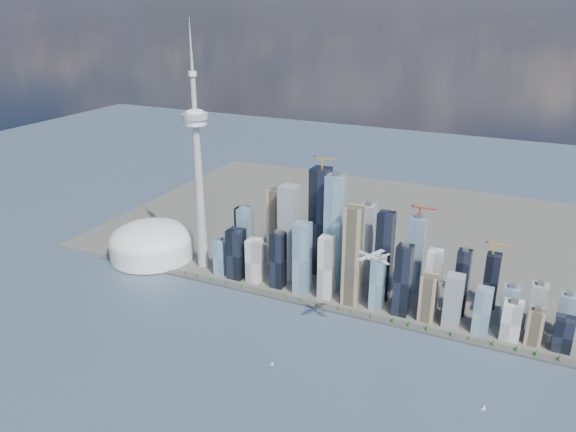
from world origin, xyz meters
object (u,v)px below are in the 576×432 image
at_px(dome_stadium, 152,242).
at_px(needle_tower, 198,170).
at_px(sailboat_west, 272,364).
at_px(airplane, 373,257).
at_px(sailboat_east, 484,408).

bearing_deg(dome_stadium, needle_tower, 4.09).
distance_m(dome_stadium, sailboat_west, 530.78).
height_order(airplane, sailboat_east, airplane).
bearing_deg(sailboat_west, airplane, 15.70).
bearing_deg(needle_tower, dome_stadium, -175.91).
xyz_separation_m(airplane, sailboat_east, (206.41, -68.14, -183.85)).
relative_size(airplane, sailboat_west, 7.33).
distance_m(airplane, sailboat_east, 284.69).
distance_m(needle_tower, sailboat_west, 481.22).
bearing_deg(sailboat_east, dome_stadium, 148.86).
distance_m(sailboat_west, sailboat_east, 345.33).
xyz_separation_m(needle_tower, sailboat_west, (317.60, -276.45, -232.97)).
xyz_separation_m(needle_tower, dome_stadium, (-140.00, -10.00, -196.40)).
bearing_deg(airplane, sailboat_west, -119.08).
height_order(dome_stadium, sailboat_east, dome_stadium).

